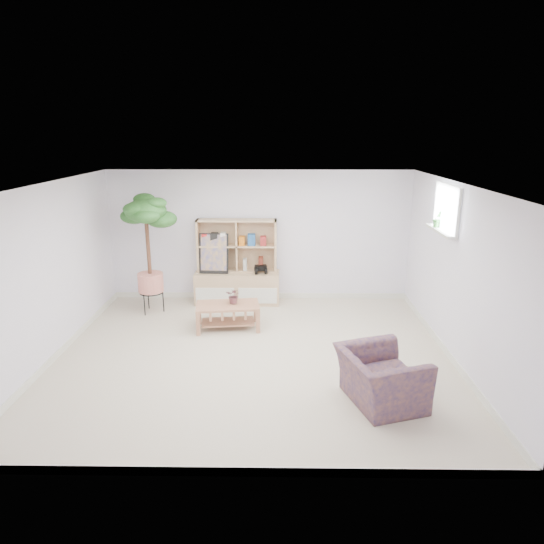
{
  "coord_description": "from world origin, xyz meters",
  "views": [
    {
      "loc": [
        0.35,
        -6.24,
        3.04
      ],
      "look_at": [
        0.26,
        0.54,
        1.08
      ],
      "focal_mm": 32.0,
      "sensor_mm": 36.0,
      "label": 1
    }
  ],
  "objects_px": {
    "storage_unit": "(237,262)",
    "armchair": "(381,374)",
    "floor_tree": "(149,255)",
    "coffee_table": "(228,316)"
  },
  "relations": [
    {
      "from": "coffee_table",
      "to": "storage_unit",
      "type": "bearing_deg",
      "value": 80.56
    },
    {
      "from": "floor_tree",
      "to": "armchair",
      "type": "relative_size",
      "value": 2.16
    },
    {
      "from": "floor_tree",
      "to": "armchair",
      "type": "distance_m",
      "value": 4.53
    },
    {
      "from": "coffee_table",
      "to": "floor_tree",
      "type": "distance_m",
      "value": 1.78
    },
    {
      "from": "coffee_table",
      "to": "floor_tree",
      "type": "bearing_deg",
      "value": 145.67
    },
    {
      "from": "armchair",
      "to": "storage_unit",
      "type": "bearing_deg",
      "value": 11.96
    },
    {
      "from": "coffee_table",
      "to": "armchair",
      "type": "distance_m",
      "value": 2.97
    },
    {
      "from": "storage_unit",
      "to": "armchair",
      "type": "distance_m",
      "value": 3.96
    },
    {
      "from": "storage_unit",
      "to": "floor_tree",
      "type": "bearing_deg",
      "value": -160.43
    },
    {
      "from": "storage_unit",
      "to": "floor_tree",
      "type": "height_order",
      "value": "floor_tree"
    }
  ]
}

